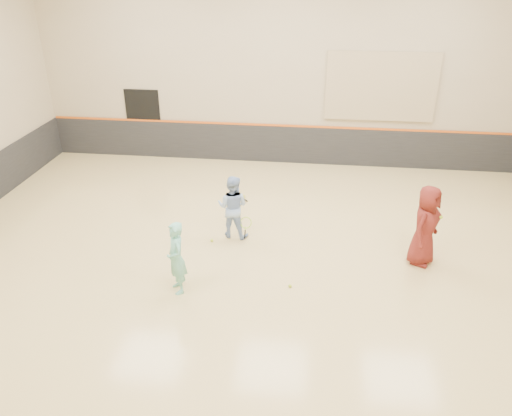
# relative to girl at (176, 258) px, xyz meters

# --- Properties ---
(room) EXTENTS (15.04, 12.04, 6.22)m
(room) POSITION_rel_girl_xyz_m (1.55, 1.11, 0.06)
(room) COLOR tan
(room) RESTS_ON ground
(wainscot_back) EXTENTS (14.90, 0.04, 1.20)m
(wainscot_back) POSITION_rel_girl_xyz_m (1.55, 7.08, -0.15)
(wainscot_back) COLOR #232326
(wainscot_back) RESTS_ON floor
(accent_stripe) EXTENTS (14.90, 0.03, 0.06)m
(accent_stripe) POSITION_rel_girl_xyz_m (1.55, 7.07, 0.47)
(accent_stripe) COLOR #D85914
(accent_stripe) RESTS_ON wall_back
(acoustic_panel) EXTENTS (3.20, 0.08, 2.00)m
(acoustic_panel) POSITION_rel_girl_xyz_m (4.35, 7.06, 1.75)
(acoustic_panel) COLOR tan
(acoustic_panel) RESTS_ON wall_back
(doorway) EXTENTS (1.10, 0.05, 2.20)m
(doorway) POSITION_rel_girl_xyz_m (-2.95, 7.09, 0.35)
(doorway) COLOR black
(doorway) RESTS_ON floor
(girl) EXTENTS (0.59, 0.65, 1.50)m
(girl) POSITION_rel_girl_xyz_m (0.00, 0.00, 0.00)
(girl) COLOR #72C5B1
(girl) RESTS_ON floor
(instructor) EXTENTS (0.82, 0.68, 1.51)m
(instructor) POSITION_rel_girl_xyz_m (0.72, 2.27, 0.01)
(instructor) COLOR #94B2E5
(instructor) RESTS_ON floor
(young_man) EXTENTS (0.93, 1.03, 1.78)m
(young_man) POSITION_rel_girl_xyz_m (4.91, 1.65, 0.14)
(young_man) COLOR maroon
(young_man) RESTS_ON floor
(held_racket) EXTENTS (0.31, 0.31, 0.55)m
(held_racket) POSITION_rel_girl_xyz_m (1.05, 2.12, -0.30)
(held_racket) COLOR #B0E031
(held_racket) RESTS_ON instructor
(spare_racket) EXTENTS (0.66, 0.66, 0.08)m
(spare_racket) POSITION_rel_girl_xyz_m (0.56, 4.35, -0.71)
(spare_racket) COLOR yellow
(spare_racket) RESTS_ON floor
(ball_under_racket) EXTENTS (0.07, 0.07, 0.07)m
(ball_under_racket) POSITION_rel_girl_xyz_m (2.18, 0.36, -0.71)
(ball_under_racket) COLOR #ACC92E
(ball_under_racket) RESTS_ON floor
(ball_in_hand) EXTENTS (0.07, 0.07, 0.07)m
(ball_in_hand) POSITION_rel_girl_xyz_m (5.15, 1.48, 0.44)
(ball_in_hand) COLOR #BEDE33
(ball_in_hand) RESTS_ON young_man
(ball_beside_spare) EXTENTS (0.07, 0.07, 0.07)m
(ball_beside_spare) POSITION_rel_girl_xyz_m (0.27, 1.91, -0.71)
(ball_beside_spare) COLOR #CDEA36
(ball_beside_spare) RESTS_ON floor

